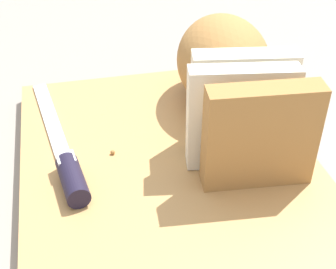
% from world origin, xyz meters
% --- Properties ---
extents(ground_plane, '(3.00, 3.00, 0.00)m').
position_xyz_m(ground_plane, '(0.00, 0.00, 0.00)').
color(ground_plane, gray).
extents(cutting_board, '(0.40, 0.32, 0.02)m').
position_xyz_m(cutting_board, '(0.00, 0.00, 0.01)').
color(cutting_board, tan).
rests_on(cutting_board, ground_plane).
extents(bread_loaf, '(0.26, 0.15, 0.11)m').
position_xyz_m(bread_loaf, '(-0.06, 0.09, 0.08)').
color(bread_loaf, '#A8753D').
rests_on(bread_loaf, cutting_board).
extents(bread_knife, '(0.25, 0.05, 0.02)m').
position_xyz_m(bread_knife, '(-0.00, -0.11, 0.03)').
color(bread_knife, silver).
rests_on(bread_knife, cutting_board).
extents(crumb_near_knife, '(0.01, 0.01, 0.01)m').
position_xyz_m(crumb_near_knife, '(-0.03, 0.06, 0.03)').
color(crumb_near_knife, '#A8753D').
rests_on(crumb_near_knife, cutting_board).
extents(crumb_near_loaf, '(0.01, 0.01, 0.01)m').
position_xyz_m(crumb_near_loaf, '(-0.02, 0.05, 0.03)').
color(crumb_near_loaf, '#A8753D').
rests_on(crumb_near_loaf, cutting_board).
extents(crumb_stray_left, '(0.01, 0.01, 0.01)m').
position_xyz_m(crumb_stray_left, '(-0.02, -0.06, 0.02)').
color(crumb_stray_left, '#A8753D').
rests_on(crumb_stray_left, cutting_board).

